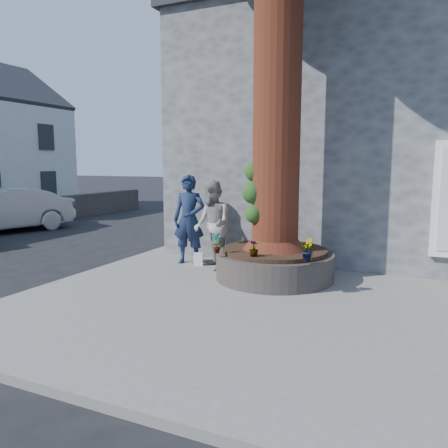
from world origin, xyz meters
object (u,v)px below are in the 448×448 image
at_px(woman, 212,225).
at_px(car_silver, 2,210).
at_px(man, 189,219).
at_px(planter, 274,264).

bearing_deg(woman, car_silver, -147.13).
bearing_deg(car_silver, woman, 6.28).
bearing_deg(man, woman, -26.56).
bearing_deg(planter, man, 167.76).
relative_size(planter, woman, 1.21).
bearing_deg(planter, woman, 170.53).
relative_size(planter, man, 1.14).
distance_m(planter, woman, 1.64).
relative_size(planter, car_silver, 0.50).
distance_m(man, car_silver, 8.65).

